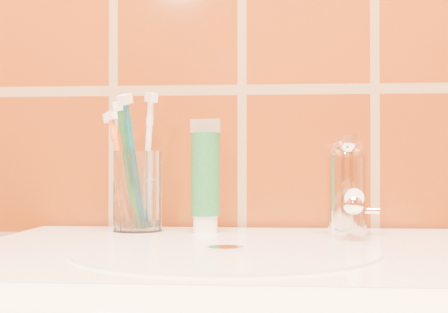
{
  "coord_description": "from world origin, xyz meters",
  "views": [
    {
      "loc": [
        0.05,
        0.24,
        0.93
      ],
      "look_at": [
        -0.02,
        1.08,
        0.95
      ],
      "focal_mm": 55.0,
      "sensor_mm": 36.0,
      "label": 1
    }
  ],
  "objects": [
    {
      "name": "glass_tumbler",
      "position": [
        -0.13,
        1.12,
        0.9
      ],
      "size": [
        0.08,
        0.08,
        0.1
      ],
      "primitive_type": "cylinder",
      "rotation": [
        0.0,
        0.0,
        0.25
      ],
      "color": "white",
      "rests_on": "pedestal_sink"
    },
    {
      "name": "toothbrush_3",
      "position": [
        -0.13,
        1.1,
        0.94
      ],
      "size": [
        0.08,
        0.11,
        0.19
      ],
      "primitive_type": null,
      "rotation": [
        0.25,
        0.0,
        -0.39
      ],
      "color": "#0B5062",
      "rests_on": "glass_tumbler"
    },
    {
      "name": "faucet",
      "position": [
        0.14,
        1.09,
        0.91
      ],
      "size": [
        0.05,
        0.11,
        0.12
      ],
      "color": "white",
      "rests_on": "pedestal_sink"
    },
    {
      "name": "toothbrush_1",
      "position": [
        -0.15,
        1.13,
        0.93
      ],
      "size": [
        0.11,
        0.1,
        0.17
      ],
      "primitive_type": null,
      "rotation": [
        0.29,
        0.0,
        -2.21
      ],
      "color": "orange",
      "rests_on": "glass_tumbler"
    },
    {
      "name": "toothbrush_2",
      "position": [
        -0.14,
        1.11,
        0.93
      ],
      "size": [
        0.08,
        0.07,
        0.18
      ],
      "primitive_type": null,
      "rotation": [
        0.17,
        0.0,
        -1.06
      ],
      "color": "#1E7238",
      "rests_on": "glass_tumbler"
    },
    {
      "name": "toothpaste_tube",
      "position": [
        -0.04,
        1.11,
        0.92
      ],
      "size": [
        0.04,
        0.04,
        0.14
      ],
      "rotation": [
        0.0,
        0.0,
        -0.3
      ],
      "color": "white",
      "rests_on": "pedestal_sink"
    },
    {
      "name": "toothbrush_0",
      "position": [
        -0.12,
        1.12,
        0.94
      ],
      "size": [
        0.07,
        0.08,
        0.19
      ],
      "primitive_type": null,
      "rotation": [
        0.14,
        0.0,
        0.6
      ],
      "color": "white",
      "rests_on": "glass_tumbler"
    }
  ]
}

